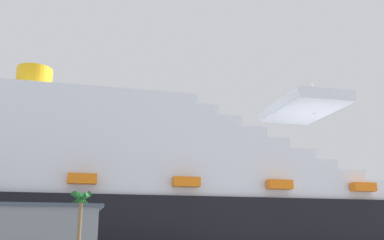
# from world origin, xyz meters

# --- Properties ---
(cruise_ship) EXTENTS (253.49, 43.97, 65.94)m
(cruise_ship) POSITION_xyz_m (-16.17, 77.22, 18.97)
(cruise_ship) COLOR black
(cruise_ship) RESTS_ON ground_plane
(palm_tree) EXTENTS (3.60, 3.65, 11.22)m
(palm_tree) POSITION_xyz_m (-23.95, 8.57, 8.94)
(palm_tree) COLOR brown
(palm_tree) RESTS_ON ground_plane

